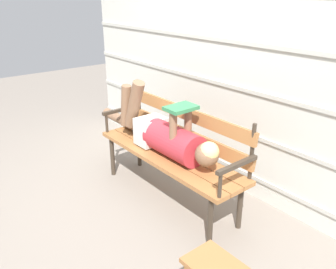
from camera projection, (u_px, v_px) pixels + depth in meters
name	position (u px, v px, depth m)	size (l,w,h in m)	color
ground_plane	(153.00, 204.00, 3.18)	(12.00, 12.00, 0.00)	gray
house_siding	(225.00, 62.00, 3.21)	(4.37, 0.08, 2.37)	beige
park_bench	(174.00, 146.00, 3.12)	(1.60, 0.44, 0.91)	#9E6638
reclining_person	(164.00, 134.00, 3.08)	(1.76, 0.27, 0.60)	#B72D38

